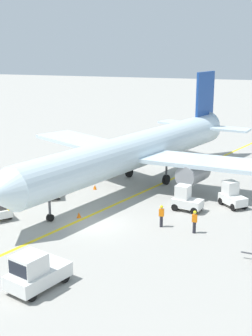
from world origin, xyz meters
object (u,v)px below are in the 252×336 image
object	(u,v)px
ground_crew_marshaller	(195,221)
ground_crew_wing_walker	(161,215)
safety_cone_wingtip_left	(95,187)
airliner	(139,150)
belt_loader_forward_hold	(51,186)
safety_cone_nose_left	(105,173)
safety_cone_nose_right	(28,165)
baggage_tug_by_cargo_door	(232,196)
baggage_tug_near_wing	(186,200)
pushback_tug	(35,272)
safety_cone_wingtip_right	(79,215)

from	to	relation	value
ground_crew_marshaller	ground_crew_wing_walker	bearing A→B (deg)	171.16
safety_cone_wingtip_left	ground_crew_wing_walker	bearing A→B (deg)	-40.88
airliner	ground_crew_marshaller	size ratio (longest dim) A/B	20.27
belt_loader_forward_hold	safety_cone_nose_left	distance (m)	7.84
ground_crew_wing_walker	safety_cone_nose_right	size ratio (longest dim) A/B	3.86
ground_crew_wing_walker	baggage_tug_by_cargo_door	bearing A→B (deg)	54.22
safety_cone_nose_left	airliner	bearing A→B (deg)	-24.17
airliner	ground_crew_wing_walker	distance (m)	11.26
airliner	ground_crew_marshaller	xyz separation A→B (m)	(7.22, -10.32, -2.51)
baggage_tug_near_wing	safety_cone_nose_left	size ratio (longest dim) A/B	5.94
safety_cone_nose_right	safety_cone_wingtip_left	xyz separation A→B (m)	(9.98, -5.18, 0.00)
baggage_tug_near_wing	belt_loader_forward_hold	bearing A→B (deg)	178.55
airliner	baggage_tug_by_cargo_door	distance (m)	10.21
pushback_tug	ground_crew_marshaller	distance (m)	12.67
safety_cone_nose_left	safety_cone_wingtip_left	distance (m)	4.85
ground_crew_wing_walker	airliner	bearing A→B (deg)	115.26
safety_cone_nose_right	safety_cone_wingtip_right	xyz separation A→B (m)	(11.51, -12.37, 0.00)
ground_crew_marshaller	safety_cone_wingtip_right	size ratio (longest dim) A/B	3.86
airliner	pushback_tug	xyz separation A→B (m)	(0.22, -20.88, -2.42)
ground_crew_marshaller	safety_cone_wingtip_left	size ratio (longest dim) A/B	3.86
safety_cone_wingtip_right	belt_loader_forward_hold	bearing A→B (deg)	136.09
safety_cone_nose_right	safety_cone_wingtip_right	distance (m)	16.89
safety_cone_wingtip_left	safety_cone_wingtip_right	size ratio (longest dim) A/B	1.00
pushback_tug	ground_crew_wing_walker	bearing A→B (deg)	67.81
ground_crew_marshaller	safety_cone_nose_left	size ratio (longest dim) A/B	3.86
baggage_tug_by_cargo_door	ground_crew_marshaller	size ratio (longest dim) A/B	1.56
airliner	baggage_tug_near_wing	bearing A→B (deg)	-45.68
airliner	safety_cone_nose_right	size ratio (longest dim) A/B	78.33
safety_cone_nose_left	safety_cone_nose_right	world-z (taller)	same
baggage_tug_near_wing	ground_crew_marshaller	xyz separation A→B (m)	(1.50, -4.46, -0.02)
baggage_tug_by_cargo_door	belt_loader_forward_hold	bearing A→B (deg)	-173.23
baggage_tug_by_cargo_door	belt_loader_forward_hold	distance (m)	15.93
ground_crew_wing_walker	safety_cone_wingtip_right	bearing A→B (deg)	-178.72
ground_crew_marshaller	belt_loader_forward_hold	bearing A→B (deg)	160.98
ground_crew_wing_walker	safety_cone_wingtip_left	distance (m)	10.77
ground_crew_marshaller	pushback_tug	bearing A→B (deg)	-123.57
airliner	baggage_tug_near_wing	size ratio (longest dim) A/B	13.18
ground_crew_marshaller	ground_crew_wing_walker	world-z (taller)	same
ground_crew_wing_walker	safety_cone_wingtip_left	bearing A→B (deg)	139.12
ground_crew_marshaller	safety_cone_wingtip_left	distance (m)	13.02
safety_cone_wingtip_left	safety_cone_nose_right	bearing A→B (deg)	152.57
airliner	safety_cone_nose_left	xyz separation A→B (m)	(-4.23, 1.90, -3.20)
safety_cone_wingtip_right	baggage_tug_near_wing	bearing A→B (deg)	28.86
ground_crew_marshaller	ground_crew_wing_walker	size ratio (longest dim) A/B	1.00
safety_cone_wingtip_right	airliner	bearing A→B (deg)	79.21
pushback_tug	safety_cone_wingtip_left	size ratio (longest dim) A/B	9.13
ground_crew_marshaller	safety_cone_nose_right	xyz separation A→B (m)	(-20.65, 12.61, -0.69)
safety_cone_wingtip_right	baggage_tug_by_cargo_door	bearing A→B (deg)	29.95
pushback_tug	safety_cone_nose_right	distance (m)	26.90
airliner	ground_crew_marshaller	distance (m)	12.85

